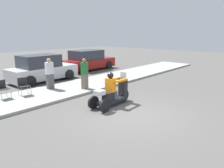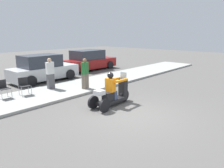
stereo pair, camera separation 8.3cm
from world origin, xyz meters
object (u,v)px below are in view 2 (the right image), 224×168
(parked_car_lot_far, at_px, (89,61))
(motorcycle_trike, at_px, (112,94))
(spectator_with_child, at_px, (85,74))
(parked_car_lot_left, at_px, (43,69))
(folding_chair_set_back, at_px, (24,84))
(spectator_far_back, at_px, (50,74))
(folding_chair_curbside, at_px, (3,87))

(parked_car_lot_far, bearing_deg, motorcycle_trike, -126.91)
(spectator_with_child, height_order, parked_car_lot_far, spectator_with_child)
(parked_car_lot_far, relative_size, parked_car_lot_left, 1.08)
(parked_car_lot_far, bearing_deg, parked_car_lot_left, -168.82)
(folding_chair_set_back, height_order, parked_car_lot_far, parked_car_lot_far)
(motorcycle_trike, height_order, parked_car_lot_left, parked_car_lot_left)
(spectator_far_back, bearing_deg, motorcycle_trike, -85.52)
(spectator_far_back, distance_m, spectator_with_child, 1.82)
(folding_chair_curbside, bearing_deg, motorcycle_trike, -56.88)
(folding_chair_set_back, relative_size, parked_car_lot_left, 0.19)
(spectator_far_back, xyz_separation_m, parked_car_lot_far, (5.93, 3.44, -0.14))
(motorcycle_trike, height_order, folding_chair_curbside, motorcycle_trike)
(motorcycle_trike, xyz_separation_m, parked_car_lot_left, (0.75, 6.52, 0.25))
(folding_chair_set_back, height_order, folding_chair_curbside, same)
(folding_chair_curbside, bearing_deg, folding_chair_set_back, -12.45)
(folding_chair_curbside, relative_size, parked_car_lot_far, 0.18)
(motorcycle_trike, xyz_separation_m, folding_chair_set_back, (-1.82, 3.96, 0.10))
(parked_car_lot_far, bearing_deg, spectator_with_child, -134.55)
(parked_car_lot_far, distance_m, parked_car_lot_left, 4.96)
(spectator_far_back, relative_size, spectator_with_child, 1.01)
(spectator_far_back, relative_size, folding_chair_curbside, 1.97)
(parked_car_lot_left, bearing_deg, motorcycle_trike, -96.58)
(spectator_with_child, xyz_separation_m, parked_car_lot_left, (-0.15, 3.83, -0.12))
(motorcycle_trike, relative_size, folding_chair_set_back, 2.63)
(spectator_with_child, xyz_separation_m, folding_chair_set_back, (-2.72, 1.27, -0.27))
(motorcycle_trike, bearing_deg, folding_chair_set_back, 114.67)
(spectator_far_back, height_order, folding_chair_curbside, spectator_far_back)
(spectator_far_back, height_order, folding_chair_set_back, spectator_far_back)
(parked_car_lot_far, bearing_deg, folding_chair_set_back, -154.71)
(spectator_far_back, xyz_separation_m, folding_chair_set_back, (-1.50, -0.08, -0.27))
(parked_car_lot_far, height_order, parked_car_lot_left, parked_car_lot_left)
(parked_car_lot_left, bearing_deg, folding_chair_set_back, -135.23)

